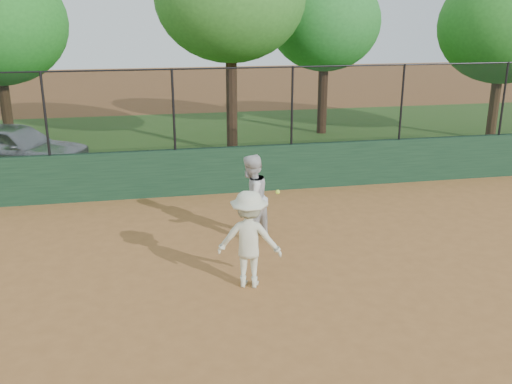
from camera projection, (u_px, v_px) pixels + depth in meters
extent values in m
plane|color=#9D6332|center=(234.00, 308.00, 9.11)|extent=(80.00, 80.00, 0.00)
cube|color=#1C3D25|center=(196.00, 172.00, 14.53)|extent=(26.00, 0.20, 1.20)
cube|color=#2A551A|center=(180.00, 143.00, 20.31)|extent=(36.00, 12.00, 0.01)
imported|color=#B4B9BE|center=(12.00, 148.00, 16.34)|extent=(4.74, 3.14, 1.50)
imported|color=silver|center=(251.00, 198.00, 11.52)|extent=(1.11, 1.10, 1.80)
imported|color=beige|center=(249.00, 239.00, 9.61)|extent=(1.24, 0.94, 1.70)
sphere|color=#C8F636|center=(278.00, 192.00, 9.27)|extent=(0.07, 0.07, 0.07)
cube|color=black|center=(194.00, 109.00, 14.04)|extent=(26.00, 0.02, 2.00)
cylinder|color=black|center=(193.00, 69.00, 13.74)|extent=(26.00, 0.04, 0.04)
cylinder|color=black|center=(45.00, 114.00, 13.39)|extent=(0.06, 0.06, 2.00)
cylinder|color=black|center=(174.00, 110.00, 13.95)|extent=(0.06, 0.06, 2.00)
cylinder|color=black|center=(292.00, 106.00, 14.51)|extent=(0.06, 0.06, 2.00)
cylinder|color=black|center=(402.00, 102.00, 15.07)|extent=(0.06, 0.06, 2.00)
cylinder|color=black|center=(504.00, 99.00, 15.63)|extent=(0.06, 0.06, 2.00)
cylinder|color=#3C2814|center=(7.00, 112.00, 19.90)|extent=(0.36, 0.36, 2.26)
cylinder|color=#412917|center=(232.00, 106.00, 18.52)|extent=(0.36, 0.36, 3.13)
cylinder|color=#392113|center=(322.00, 100.00, 21.61)|extent=(0.36, 0.36, 2.53)
ellipsoid|color=#226A25|center=(325.00, 22.00, 20.74)|extent=(4.10, 3.72, 3.54)
cylinder|color=#482F19|center=(493.00, 109.00, 20.51)|extent=(0.36, 0.36, 2.24)
ellipsoid|color=#22671D|center=(504.00, 26.00, 19.63)|extent=(4.56, 4.15, 3.94)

